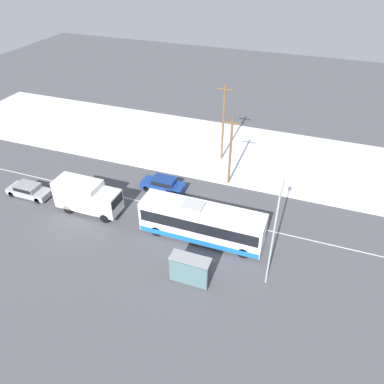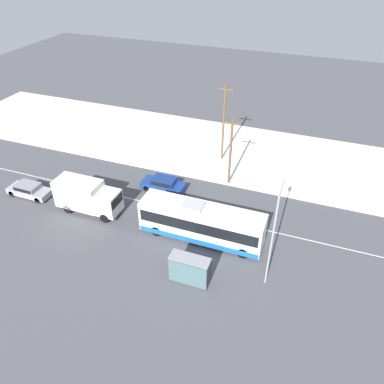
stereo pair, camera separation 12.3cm
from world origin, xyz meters
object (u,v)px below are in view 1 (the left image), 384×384
Objects in this scene: box_truck at (87,196)px; parked_car_near_truck at (29,190)px; city_bus at (202,223)px; pedestrian_at_stop at (201,265)px; utility_pole_snowlot at (223,122)px; streetlamp at (275,228)px; bus_shelter at (189,268)px; utility_pole_roadside at (230,151)px; sedan_car at (163,184)px.

parked_car_near_truck is at bearing 179.76° from box_truck.
city_bus is at bearing 0.67° from box_truck.
pedestrian_at_stop is at bearing -11.55° from parked_car_near_truck.
utility_pole_snowlot is (16.40, 14.01, 4.01)m from parked_car_near_truck.
streetlamp reaches higher than city_bus.
bus_shelter is (12.38, -5.18, -0.08)m from box_truck.
box_truck reaches higher than pedestrian_at_stop.
streetlamp reaches higher than utility_pole_roadside.
sedan_car is at bearing 24.39° from parked_car_near_truck.
box_truck is 17.09m from utility_pole_snowlot.
streetlamp reaches higher than sedan_car.
pedestrian_at_stop is at bearing -164.13° from streetlamp.
utility_pole_roadside reaches higher than city_bus.
streetlamp is 1.10× the size of utility_pole_roadside.
pedestrian_at_stop is (7.50, -9.78, 0.27)m from sedan_car.
utility_pole_snowlot is at bearing 114.85° from utility_pole_roadside.
parked_car_near_truck is at bearing -153.55° from utility_pole_roadside.
pedestrian_at_stop is 0.23× the size of utility_pole_roadside.
utility_pole_roadside is (11.47, 9.28, 2.23)m from box_truck.
box_truck reaches higher than parked_car_near_truck.
pedestrian_at_stop is at bearing 127.48° from sedan_car.
city_bus is at bearing -80.62° from utility_pole_snowlot.
parked_car_near_truck is at bearing 24.39° from sedan_car.
bus_shelter is 0.34× the size of utility_pole_snowlot.
parked_car_near_truck is 20.47m from pedestrian_at_stop.
bus_shelter is (6.97, -10.90, 0.88)m from sedan_car.
streetlamp is at bearing 24.57° from bus_shelter.
parked_car_near_truck is at bearing 173.94° from streetlamp.
pedestrian_at_stop is 6.66m from streetlamp.
bus_shelter is at bearing -81.26° from city_bus.
utility_pole_snowlot is (-3.65, 18.10, 3.68)m from pedestrian_at_stop.
sedan_car is 12.97m from bus_shelter.
sedan_car is 0.60× the size of utility_pole_roadside.
utility_pole_snowlot reaches higher than box_truck.
sedan_car is at bearing -149.52° from utility_pole_roadside.
streetlamp is (6.39, -2.77, 3.50)m from city_bus.
streetlamp is at bearing -23.43° from city_bus.
streetlamp reaches higher than bus_shelter.
city_bus is 7.79m from streetlamp.
utility_pole_snowlot reaches higher than utility_pole_roadside.
utility_pole_snowlot is (-8.69, 16.67, -0.43)m from streetlamp.
pedestrian_at_stop reaches higher than sedan_car.
box_truck is at bearing 171.66° from streetlamp.
streetlamp is (17.96, -2.63, 3.42)m from box_truck.
sedan_car is (5.42, 5.72, -0.96)m from box_truck.
box_truck is 14.93m from utility_pole_roadside.
parked_car_near_truck is 20.22m from bus_shelter.
city_bus is 5.38m from bus_shelter.
parked_car_near_truck is 25.62m from streetlamp.
utility_pole_snowlot is at bearing 99.20° from bus_shelter.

